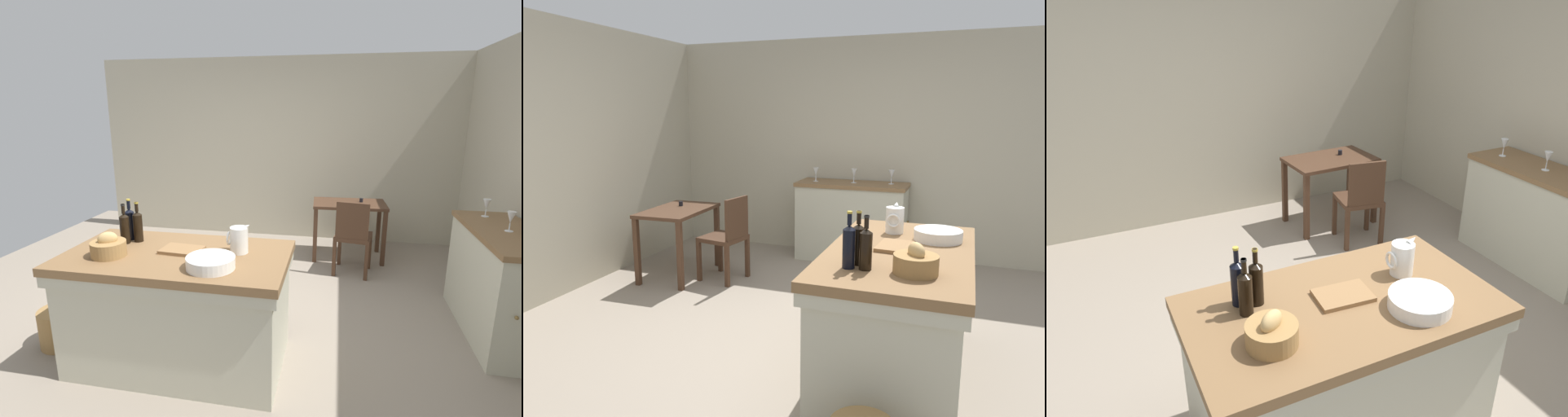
% 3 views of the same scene
% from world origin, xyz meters
% --- Properties ---
extents(ground_plane, '(6.76, 6.76, 0.00)m').
position_xyz_m(ground_plane, '(0.00, 0.00, 0.00)').
color(ground_plane, gray).
extents(wall_back, '(5.32, 0.12, 2.60)m').
position_xyz_m(wall_back, '(0.00, 2.60, 1.30)').
color(wall_back, '#B2AA93').
rests_on(wall_back, ground).
extents(island_table, '(1.62, 0.90, 0.88)m').
position_xyz_m(island_table, '(-0.23, -0.67, 0.47)').
color(island_table, brown).
rests_on(island_table, ground).
extents(side_cabinet, '(0.52, 1.29, 0.92)m').
position_xyz_m(side_cabinet, '(2.26, 0.22, 0.46)').
color(side_cabinet, brown).
rests_on(side_cabinet, ground).
extents(writing_desk, '(0.92, 0.60, 0.78)m').
position_xyz_m(writing_desk, '(1.05, 1.81, 0.61)').
color(writing_desk, '#472D1E').
rests_on(writing_desk, ground).
extents(wooden_chair, '(0.46, 0.46, 0.89)m').
position_xyz_m(wooden_chair, '(1.09, 1.25, 0.48)').
color(wooden_chair, '#472D1E').
rests_on(wooden_chair, ground).
extents(pitcher, '(0.17, 0.13, 0.23)m').
position_xyz_m(pitcher, '(0.21, -0.57, 0.97)').
color(pitcher, white).
rests_on(pitcher, island_table).
extents(wash_bowl, '(0.32, 0.32, 0.08)m').
position_xyz_m(wash_bowl, '(0.10, -0.88, 0.91)').
color(wash_bowl, white).
rests_on(wash_bowl, island_table).
extents(bread_basket, '(0.24, 0.24, 0.18)m').
position_xyz_m(bread_basket, '(-0.67, -0.81, 0.94)').
color(bread_basket, olive).
rests_on(bread_basket, island_table).
extents(cutting_board, '(0.31, 0.22, 0.02)m').
position_xyz_m(cutting_board, '(-0.20, -0.63, 0.89)').
color(cutting_board, olive).
rests_on(cutting_board, island_table).
extents(wine_bottle_dark, '(0.07, 0.07, 0.32)m').
position_xyz_m(wine_bottle_dark, '(-0.62, -0.48, 1.00)').
color(wine_bottle_dark, black).
rests_on(wine_bottle_dark, island_table).
extents(wine_bottle_amber, '(0.07, 0.07, 0.33)m').
position_xyz_m(wine_bottle_amber, '(-0.71, -0.44, 1.01)').
color(wine_bottle_amber, black).
rests_on(wine_bottle_amber, island_table).
extents(wine_bottle_green, '(0.07, 0.07, 0.31)m').
position_xyz_m(wine_bottle_green, '(-0.70, -0.54, 1.00)').
color(wine_bottle_green, black).
rests_on(wine_bottle_green, island_table).
extents(wine_glass_left, '(0.07, 0.07, 0.16)m').
position_xyz_m(wine_glass_left, '(2.26, 0.20, 1.04)').
color(wine_glass_left, white).
rests_on(wine_glass_left, side_cabinet).
extents(wine_glass_middle, '(0.07, 0.07, 0.16)m').
position_xyz_m(wine_glass_middle, '(2.23, 0.65, 1.03)').
color(wine_glass_middle, white).
rests_on(wine_glass_middle, side_cabinet).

